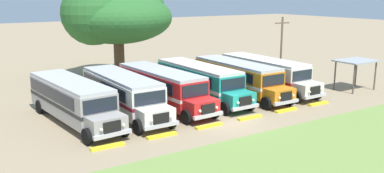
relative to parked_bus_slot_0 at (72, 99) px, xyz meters
name	(u,v)px	position (x,y,z in m)	size (l,w,h in m)	color
ground_plane	(230,123)	(8.83, -6.10, -1.58)	(220.00, 220.00, 0.00)	#937F60
foreground_grass_strip	(313,157)	(8.83, -13.31, -1.58)	(80.00, 9.16, 0.01)	olive
parked_bus_slot_0	(72,99)	(0.00, 0.00, 0.00)	(3.57, 10.98, 2.82)	#9E9993
parked_bus_slot_1	(123,92)	(3.66, -0.03, 0.00)	(2.75, 10.85, 2.82)	silver
parked_bus_slot_2	(162,86)	(7.04, 0.19, 0.00)	(3.20, 10.91, 2.82)	red
parked_bus_slot_3	(200,80)	(10.69, 0.45, 0.00)	(2.80, 10.85, 2.82)	teal
parked_bus_slot_4	(238,77)	(14.26, -0.10, 0.00)	(2.75, 10.85, 2.82)	orange
parked_bus_slot_5	(265,73)	(17.48, 0.04, 0.00)	(2.77, 10.85, 2.82)	silver
curb_wheelstop_0	(108,147)	(0.09, -6.05, -1.51)	(2.00, 0.36, 0.15)	yellow
curb_wheelstop_1	(162,135)	(3.58, -6.05, -1.51)	(2.00, 0.36, 0.15)	yellow
curb_wheelstop_2	(209,126)	(7.08, -6.05, -1.51)	(2.00, 0.36, 0.15)	yellow
curb_wheelstop_3	(250,118)	(10.58, -6.05, -1.51)	(2.00, 0.36, 0.15)	yellow
curb_wheelstop_4	(286,110)	(14.07, -6.05, -1.51)	(2.00, 0.36, 0.15)	yellow
curb_wheelstop_5	(318,104)	(17.57, -6.05, -1.51)	(2.00, 0.36, 0.15)	yellow
broad_shade_tree	(115,16)	(8.43, 12.74, 4.77)	(11.62, 11.08, 9.68)	brown
utility_pole	(281,46)	(21.83, 2.61, 1.81)	(1.80, 0.20, 6.30)	brown
waiting_shelter	(356,63)	(24.37, -4.25, 0.87)	(3.60, 2.60, 2.72)	brown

